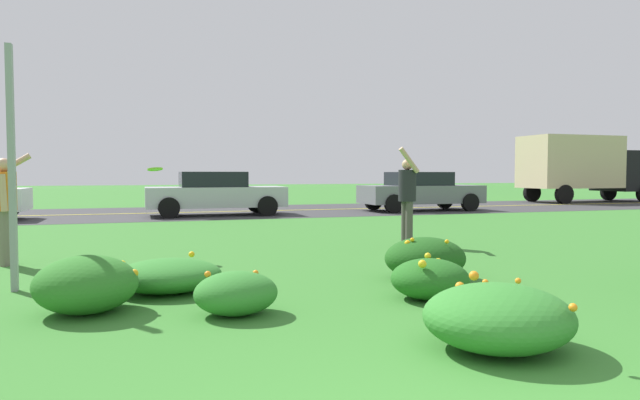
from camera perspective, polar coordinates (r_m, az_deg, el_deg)
The scene contains 16 objects.
ground_plane at distance 11.01m, azimuth -10.12°, elevation -4.53°, with size 120.00×120.00×0.00m, color #387A2D.
highway_strip at distance 20.22m, azimuth -13.74°, elevation -1.26°, with size 120.00×7.29×0.01m, color #38383A.
highway_center_stripe at distance 20.22m, azimuth -13.74°, elevation -1.25°, with size 120.00×0.16×0.00m, color yellow.
daylily_clump_near_camera at distance 6.26m, azimuth 11.30°, elevation -7.99°, with size 0.87×0.83×0.49m.
daylily_clump_front_left at distance 5.53m, azimuth -8.68°, elevation -9.50°, with size 0.82×0.71×0.43m.
daylily_clump_front_center at distance 4.63m, azimuth 17.92°, elevation -11.45°, with size 1.19×1.11×0.55m.
daylily_clump_front_right at distance 6.00m, azimuth -23.03°, elevation -8.02°, with size 0.99×0.99×0.57m.
daylily_clump_mid_center at distance 7.40m, azimuth 10.82°, elevation -5.92°, with size 1.09×0.94×0.57m.
daylily_clump_mid_right at distance 6.74m, azimuth -15.42°, elevation -7.53°, with size 1.24×1.06×0.40m.
sign_post_near_path at distance 7.37m, azimuth -29.26°, elevation 2.85°, with size 0.07×0.10×2.89m.
person_thrower_orange_shirt at distance 9.54m, azimuth -29.81°, elevation -0.10°, with size 0.52×0.50×1.70m.
person_catcher_dark_shirt at distance 10.72m, azimuth 8.99°, elevation 0.67°, with size 0.45×0.49×1.89m.
frisbee_lime at distance 9.38m, azimuth -16.69°, elevation 3.06°, with size 0.25×0.25×0.08m.
car_silver_center_right at distance 18.63m, azimuth -10.79°, elevation 0.70°, with size 4.50×2.00×1.45m.
car_gray_rightmost at distance 21.00m, azimuth 10.34°, elevation 0.93°, with size 4.50×2.00×1.45m.
box_truck_black at distance 30.07m, azimuth 25.69°, elevation 3.26°, with size 6.70×2.46×3.20m.
Camera 1 is at (-1.49, -1.52, 1.38)m, focal length 30.95 mm.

